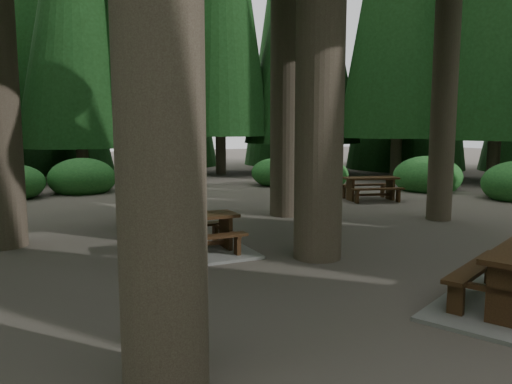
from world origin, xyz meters
name	(u,v)px	position (x,y,z in m)	size (l,w,h in m)	color
ground	(283,266)	(0.00, 0.00, 0.00)	(80.00, 80.00, 0.00)	#504941
picnic_table_c	(192,241)	(-1.14, 1.37, 0.24)	(2.13, 1.76, 0.72)	gray
picnic_table_d	(371,185)	(6.04, 5.38, 0.48)	(1.96, 1.73, 0.72)	#341C0F
shrub_ring	(297,230)	(0.70, 0.75, 0.40)	(23.86, 24.64, 1.49)	#1F5C24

